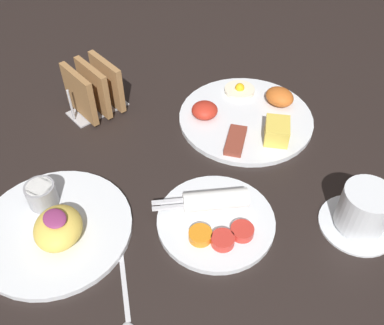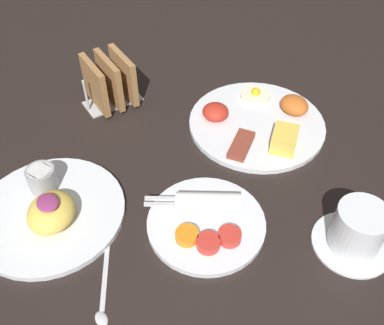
{
  "view_description": "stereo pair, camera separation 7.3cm",
  "coord_description": "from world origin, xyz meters",
  "px_view_note": "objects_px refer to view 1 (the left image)",
  "views": [
    {
      "loc": [
        0.45,
        -0.3,
        0.55
      ],
      "look_at": [
        0.06,
        0.04,
        0.03
      ],
      "focal_mm": 40.0,
      "sensor_mm": 36.0,
      "label": 1
    },
    {
      "loc": [
        0.49,
        -0.24,
        0.55
      ],
      "look_at": [
        0.06,
        0.04,
        0.03
      ],
      "focal_mm": 40.0,
      "sensor_mm": 36.0,
      "label": 2
    }
  ],
  "objects_px": {
    "plate_breakfast": "(248,116)",
    "plate_condiments": "(217,217)",
    "toast_rack": "(94,90)",
    "plate_foreground": "(54,224)",
    "coffee_cup": "(363,211)"
  },
  "relations": [
    {
      "from": "toast_rack",
      "to": "plate_breakfast",
      "type": "bearing_deg",
      "value": 42.49
    },
    {
      "from": "plate_condiments",
      "to": "plate_foreground",
      "type": "distance_m",
      "value": 0.25
    },
    {
      "from": "plate_condiments",
      "to": "toast_rack",
      "type": "distance_m",
      "value": 0.37
    },
    {
      "from": "plate_foreground",
      "to": "coffee_cup",
      "type": "height_order",
      "value": "coffee_cup"
    },
    {
      "from": "plate_foreground",
      "to": "plate_breakfast",
      "type": "bearing_deg",
      "value": 88.71
    },
    {
      "from": "plate_foreground",
      "to": "toast_rack",
      "type": "distance_m",
      "value": 0.31
    },
    {
      "from": "plate_condiments",
      "to": "coffee_cup",
      "type": "distance_m",
      "value": 0.22
    },
    {
      "from": "toast_rack",
      "to": "coffee_cup",
      "type": "bearing_deg",
      "value": 16.18
    },
    {
      "from": "toast_rack",
      "to": "coffee_cup",
      "type": "relative_size",
      "value": 0.97
    },
    {
      "from": "plate_condiments",
      "to": "plate_foreground",
      "type": "height_order",
      "value": "plate_foreground"
    },
    {
      "from": "plate_breakfast",
      "to": "plate_condiments",
      "type": "distance_m",
      "value": 0.26
    },
    {
      "from": "plate_foreground",
      "to": "coffee_cup",
      "type": "bearing_deg",
      "value": 50.21
    },
    {
      "from": "plate_condiments",
      "to": "coffee_cup",
      "type": "relative_size",
      "value": 1.56
    },
    {
      "from": "plate_foreground",
      "to": "coffee_cup",
      "type": "xyz_separation_m",
      "value": [
        0.3,
        0.36,
        0.02
      ]
    },
    {
      "from": "plate_foreground",
      "to": "toast_rack",
      "type": "bearing_deg",
      "value": 135.69
    }
  ]
}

